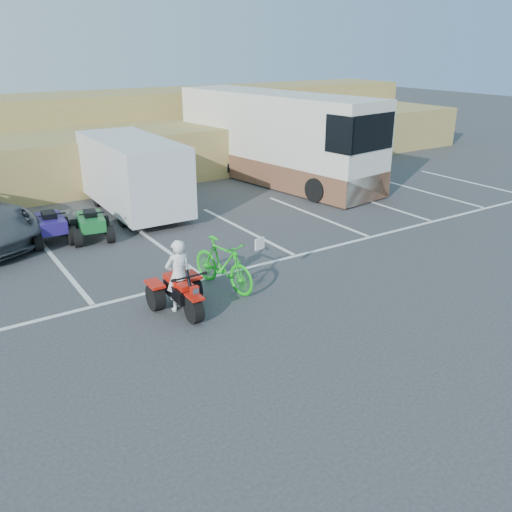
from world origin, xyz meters
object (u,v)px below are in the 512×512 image
rider (178,275)px  quad_atv_blue (53,242)px  red_trike_atv (183,312)px  rv_motorhome (276,144)px  cargo_trailer (133,173)px  green_dirt_bike (223,264)px  quad_atv_green (93,239)px

rider → quad_atv_blue: size_ratio=1.03×
red_trike_atv → rv_motorhome: 12.02m
rider → quad_atv_blue: (-1.20, 5.75, -0.78)m
red_trike_atv → rider: 0.79m
quad_atv_blue → cargo_trailer: bearing=29.9°
green_dirt_bike → red_trike_atv: bearing=-166.9°
rider → cargo_trailer: 7.56m
cargo_trailer → rv_motorhome: bearing=10.7°
cargo_trailer → quad_atv_green: cargo_trailer is taller
quad_atv_blue → quad_atv_green: (1.03, -0.39, 0.00)m
rider → quad_atv_green: rider is taller
rv_motorhome → rider: bearing=-142.9°
red_trike_atv → green_dirt_bike: (1.31, 0.58, 0.59)m
quad_atv_blue → rider: bearing=-75.0°
rv_motorhome → quad_atv_green: 9.15m
cargo_trailer → green_dirt_bike: bearing=-93.7°
green_dirt_bike → quad_atv_blue: green_dirt_bike is taller
quad_atv_blue → quad_atv_green: bearing=-17.5°
cargo_trailer → quad_atv_blue: cargo_trailer is taller
red_trike_atv → cargo_trailer: size_ratio=0.29×
cargo_trailer → rv_motorhome: size_ratio=0.53×
red_trike_atv → rider: bearing=90.0°
red_trike_atv → quad_atv_green: (-0.18, 5.51, 0.00)m
rv_motorhome → quad_atv_blue: 10.01m
green_dirt_bike → quad_atv_green: size_ratio=1.35×
green_dirt_bike → quad_atv_blue: bearing=104.3°
quad_atv_green → red_trike_atv: bearing=-77.8°
red_trike_atv → quad_atv_green: 5.51m
cargo_trailer → quad_atv_blue: 3.69m
green_dirt_bike → quad_atv_blue: (-2.51, 5.31, -0.59)m
rider → green_dirt_bike: 1.39m
quad_atv_blue → green_dirt_bike: bearing=-61.5°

